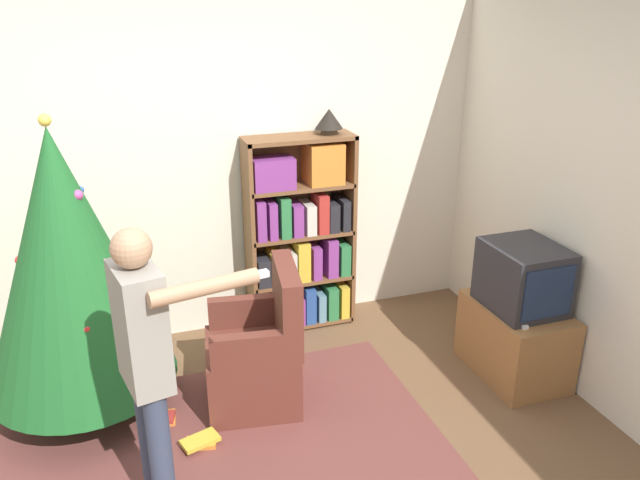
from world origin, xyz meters
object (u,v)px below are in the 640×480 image
at_px(bookshelf, 301,237).
at_px(television, 523,277).
at_px(christmas_tree, 68,263).
at_px(armchair, 259,356).
at_px(table_lamp, 329,120).
at_px(standing_person, 147,358).

relative_size(bookshelf, television, 2.92).
bearing_deg(christmas_tree, armchair, -15.04).
relative_size(television, table_lamp, 2.56).
height_order(television, christmas_tree, christmas_tree).
distance_m(television, table_lamp, 1.71).
bearing_deg(television, christmas_tree, 168.84).
distance_m(christmas_tree, standing_person, 1.09).
bearing_deg(christmas_tree, standing_person, -71.18).
bearing_deg(armchair, table_lamp, 147.03).
height_order(television, armchair, television).
distance_m(armchair, table_lamp, 1.73).
bearing_deg(table_lamp, bookshelf, -178.04).
bearing_deg(standing_person, bookshelf, 131.06).
distance_m(television, christmas_tree, 2.81).
height_order(christmas_tree, standing_person, christmas_tree).
height_order(christmas_tree, table_lamp, christmas_tree).
relative_size(television, standing_person, 0.34).
relative_size(christmas_tree, standing_person, 1.21).
bearing_deg(armchair, bookshelf, 156.02).
xyz_separation_m(television, christmas_tree, (-2.74, 0.54, 0.27)).
relative_size(television, armchair, 0.56).
bearing_deg(standing_person, table_lamp, 126.55).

